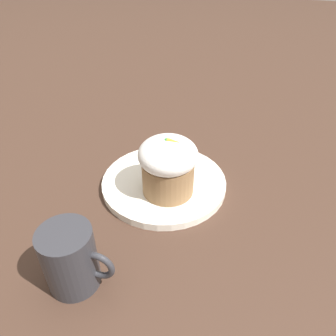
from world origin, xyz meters
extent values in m
plane|color=#3D281E|center=(0.00, 0.00, 0.00)|extent=(4.00, 4.00, 0.00)
cylinder|color=white|center=(0.00, 0.00, 0.01)|extent=(0.22, 0.22, 0.01)
cylinder|color=olive|center=(0.01, -0.03, 0.04)|extent=(0.09, 0.09, 0.06)
ellipsoid|color=white|center=(0.01, -0.03, 0.09)|extent=(0.10, 0.10, 0.05)
cone|color=orange|center=(0.02, -0.03, 0.11)|extent=(0.02, 0.01, 0.01)
sphere|color=green|center=(0.01, -0.03, 0.11)|extent=(0.01, 0.01, 0.01)
cube|color=silver|center=(-0.01, 0.06, 0.02)|extent=(0.03, 0.09, 0.00)
ellipsoid|color=silver|center=(0.00, 0.01, 0.02)|extent=(0.04, 0.04, 0.01)
cylinder|color=#2D2D33|center=(-0.06, -0.22, 0.05)|extent=(0.07, 0.07, 0.09)
torus|color=#2D2D33|center=(-0.02, -0.22, 0.05)|extent=(0.05, 0.01, 0.05)
camera|label=1|loc=(0.13, -0.44, 0.38)|focal=35.00mm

